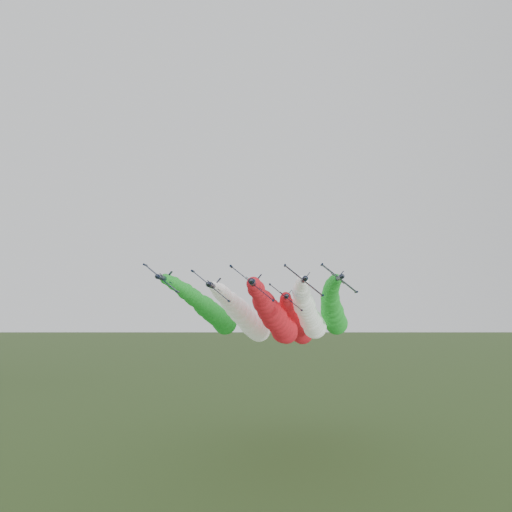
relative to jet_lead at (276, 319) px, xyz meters
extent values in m
cylinder|color=black|center=(-4.07, -48.28, 6.87)|extent=(1.50, 8.74, 1.50)
cone|color=black|center=(-4.07, -53.43, 6.87)|extent=(1.37, 1.75, 1.37)
cone|color=black|center=(-4.07, -43.53, 6.87)|extent=(1.37, 0.87, 1.37)
ellipsoid|color=black|center=(-3.82, -50.23, 7.17)|extent=(0.99, 1.83, 0.95)
cube|color=black|center=(-4.16, -48.48, 6.75)|extent=(7.30, 1.84, 5.98)
cylinder|color=black|center=(-7.77, -48.48, 9.70)|extent=(0.60, 2.52, 0.60)
cylinder|color=black|center=(-0.55, -48.48, 3.81)|extent=(0.60, 2.52, 0.60)
cube|color=black|center=(-3.36, -44.59, 7.73)|extent=(1.52, 1.46, 1.82)
cube|color=black|center=(-3.97, -44.59, 6.98)|extent=(2.92, 1.07, 2.41)
sphere|color=#B1131D|center=(-4.07, -44.89, 6.87)|extent=(2.60, 2.60, 2.60)
sphere|color=#B1131D|center=(-4.05, -41.90, 6.78)|extent=(2.56, 2.56, 2.56)
sphere|color=#B1131D|center=(-4.00, -38.92, 6.61)|extent=(2.98, 2.98, 2.98)
sphere|color=#B1131D|center=(-3.92, -35.94, 6.37)|extent=(3.48, 3.48, 3.48)
sphere|color=#B1131D|center=(-3.81, -32.96, 6.08)|extent=(3.05, 3.05, 3.05)
sphere|color=#B1131D|center=(-3.66, -29.97, 5.75)|extent=(3.23, 3.23, 3.23)
sphere|color=#B1131D|center=(-3.48, -26.99, 5.37)|extent=(3.39, 3.39, 3.39)
sphere|color=#B1131D|center=(-3.27, -24.01, 4.95)|extent=(3.95, 3.95, 3.95)
sphere|color=#B1131D|center=(-3.03, -21.02, 4.50)|extent=(4.84, 4.84, 4.84)
sphere|color=#B1131D|center=(-2.75, -18.04, 4.00)|extent=(5.29, 5.29, 5.29)
sphere|color=#B1131D|center=(-2.44, -15.06, 3.48)|extent=(4.46, 4.46, 4.46)
sphere|color=#B1131D|center=(-2.10, -12.08, 2.92)|extent=(5.31, 5.31, 5.31)
sphere|color=#B1131D|center=(-1.73, -9.09, 2.33)|extent=(6.12, 6.12, 6.12)
sphere|color=#B1131D|center=(-1.32, -6.11, 1.71)|extent=(5.66, 5.66, 5.66)
sphere|color=#B1131D|center=(-0.88, -3.13, 1.06)|extent=(6.48, 6.48, 6.48)
sphere|color=#B1131D|center=(-0.41, -0.14, 0.38)|extent=(6.97, 6.97, 6.97)
sphere|color=#B1131D|center=(0.09, 2.84, -0.32)|extent=(5.76, 5.76, 5.76)
sphere|color=#B1131D|center=(0.63, 5.82, -1.05)|extent=(6.30, 6.30, 6.30)
sphere|color=#B1131D|center=(1.20, 8.80, -1.81)|extent=(6.86, 6.86, 6.86)
sphere|color=#B1131D|center=(1.80, 11.79, -2.60)|extent=(6.86, 6.86, 6.86)
sphere|color=#B1131D|center=(2.43, 14.77, -3.40)|extent=(7.89, 7.89, 7.89)
sphere|color=#B1131D|center=(3.10, 17.75, -4.24)|extent=(6.86, 6.86, 6.86)
cylinder|color=black|center=(-12.73, -36.36, 7.05)|extent=(1.50, 8.74, 1.50)
cone|color=black|center=(-12.73, -41.51, 7.05)|extent=(1.37, 1.75, 1.37)
cone|color=black|center=(-12.73, -31.60, 7.05)|extent=(1.37, 0.87, 1.37)
ellipsoid|color=black|center=(-12.48, -38.30, 7.35)|extent=(0.99, 1.83, 0.95)
cube|color=black|center=(-12.82, -36.56, 6.93)|extent=(7.30, 1.84, 5.98)
cylinder|color=black|center=(-16.43, -36.56, 9.88)|extent=(0.60, 2.52, 0.60)
cylinder|color=black|center=(-9.21, -36.56, 3.99)|extent=(0.60, 2.52, 0.60)
cube|color=black|center=(-12.02, -32.67, 7.91)|extent=(1.52, 1.46, 1.82)
cube|color=black|center=(-12.63, -32.67, 7.16)|extent=(2.92, 1.07, 2.41)
sphere|color=white|center=(-12.73, -32.96, 7.05)|extent=(2.07, 2.07, 2.07)
sphere|color=white|center=(-12.71, -29.98, 6.96)|extent=(2.54, 2.54, 2.54)
sphere|color=white|center=(-12.66, -27.00, 6.79)|extent=(2.80, 2.80, 2.80)
sphere|color=white|center=(-12.58, -24.02, 6.55)|extent=(3.44, 3.44, 3.44)
sphere|color=white|center=(-12.47, -21.03, 6.26)|extent=(3.63, 3.63, 3.63)
sphere|color=white|center=(-12.32, -18.05, 5.93)|extent=(3.83, 3.83, 3.83)
sphere|color=white|center=(-12.14, -15.07, 5.55)|extent=(3.62, 3.62, 3.62)
sphere|color=white|center=(-11.93, -12.08, 5.13)|extent=(3.96, 3.96, 3.96)
sphere|color=white|center=(-11.69, -9.10, 4.67)|extent=(4.81, 4.81, 4.81)
sphere|color=white|center=(-11.41, -6.12, 4.18)|extent=(4.41, 4.41, 4.41)
sphere|color=white|center=(-11.10, -3.14, 3.66)|extent=(5.22, 5.22, 5.22)
sphere|color=white|center=(-10.76, -0.15, 3.10)|extent=(5.91, 5.91, 5.91)
sphere|color=white|center=(-10.39, 2.83, 2.51)|extent=(5.34, 5.34, 5.34)
sphere|color=white|center=(-9.98, 5.81, 1.89)|extent=(6.36, 6.36, 6.36)
sphere|color=white|center=(-9.54, 8.80, 1.24)|extent=(5.66, 5.66, 5.66)
sphere|color=white|center=(-9.07, 11.78, 0.56)|extent=(6.58, 6.58, 6.58)
sphere|color=white|center=(-8.57, 14.76, -0.14)|extent=(6.15, 6.15, 6.15)
sphere|color=white|center=(-8.03, 17.74, -0.87)|extent=(7.17, 7.17, 7.17)
sphere|color=white|center=(-7.46, 20.73, -1.63)|extent=(7.66, 7.66, 7.66)
sphere|color=white|center=(-6.86, 23.71, -2.42)|extent=(7.55, 7.55, 7.55)
sphere|color=white|center=(-6.23, 26.69, -3.23)|extent=(7.64, 7.64, 7.64)
sphere|color=white|center=(-5.56, 29.67, -4.06)|extent=(7.39, 7.39, 7.39)
cylinder|color=black|center=(5.44, -36.34, 8.12)|extent=(1.50, 8.74, 1.50)
cone|color=black|center=(5.44, -41.48, 8.12)|extent=(1.37, 1.75, 1.37)
cone|color=black|center=(5.44, -31.58, 8.12)|extent=(1.37, 0.87, 1.37)
ellipsoid|color=black|center=(5.69, -38.28, 8.42)|extent=(0.99, 1.83, 0.95)
cube|color=black|center=(5.35, -36.53, 8.00)|extent=(7.30, 1.84, 5.98)
cylinder|color=black|center=(1.74, -36.53, 10.95)|extent=(0.60, 2.52, 0.60)
cylinder|color=black|center=(8.96, -36.53, 5.06)|extent=(0.60, 2.52, 0.60)
cube|color=black|center=(6.15, -32.65, 8.98)|extent=(1.52, 1.46, 1.82)
cube|color=black|center=(5.53, -32.65, 8.23)|extent=(2.92, 1.07, 2.41)
sphere|color=white|center=(5.44, -32.94, 8.12)|extent=(2.23, 2.23, 2.23)
sphere|color=white|center=(5.46, -29.95, 8.03)|extent=(2.77, 2.77, 2.77)
sphere|color=white|center=(5.51, -26.97, 7.86)|extent=(2.76, 2.76, 2.76)
sphere|color=white|center=(5.59, -23.99, 7.62)|extent=(2.87, 2.87, 2.87)
sphere|color=white|center=(5.70, -21.01, 7.33)|extent=(3.56, 3.56, 3.56)
sphere|color=white|center=(5.85, -18.02, 7.00)|extent=(3.98, 3.98, 3.98)
sphere|color=white|center=(6.03, -15.04, 6.62)|extent=(4.38, 4.38, 4.38)
sphere|color=white|center=(6.24, -12.06, 6.20)|extent=(4.08, 4.08, 4.08)
sphere|color=white|center=(6.48, -9.08, 5.75)|extent=(3.90, 3.90, 3.90)
sphere|color=white|center=(6.76, -6.09, 5.25)|extent=(4.78, 4.78, 4.78)
sphere|color=white|center=(7.07, -3.11, 4.73)|extent=(5.45, 5.45, 5.45)
sphere|color=white|center=(7.41, -0.13, 4.17)|extent=(5.73, 5.73, 5.73)
sphere|color=white|center=(7.78, 2.86, 3.58)|extent=(6.08, 6.08, 6.08)
sphere|color=white|center=(8.19, 5.84, 2.96)|extent=(4.99, 4.99, 4.99)
sphere|color=white|center=(8.63, 8.82, 2.31)|extent=(5.60, 5.60, 5.60)
sphere|color=white|center=(9.10, 11.80, 1.64)|extent=(5.92, 5.92, 5.92)
sphere|color=white|center=(9.60, 14.79, 0.93)|extent=(5.83, 5.83, 5.83)
sphere|color=white|center=(10.14, 17.77, 0.20)|extent=(6.05, 6.05, 6.05)
sphere|color=white|center=(10.71, 20.75, -0.56)|extent=(7.02, 7.02, 7.02)
sphere|color=white|center=(11.31, 23.74, -1.34)|extent=(6.76, 6.76, 6.76)
sphere|color=white|center=(11.94, 26.72, -2.15)|extent=(6.84, 6.84, 6.84)
sphere|color=white|center=(12.61, 29.70, -2.99)|extent=(7.56, 7.56, 7.56)
cylinder|color=black|center=(-24.76, -26.86, 9.23)|extent=(1.50, 8.74, 1.50)
cone|color=black|center=(-24.76, -32.01, 9.23)|extent=(1.37, 1.75, 1.37)
cone|color=black|center=(-24.76, -22.10, 9.23)|extent=(1.37, 0.87, 1.37)
ellipsoid|color=black|center=(-24.52, -28.80, 9.53)|extent=(0.99, 1.83, 0.95)
cube|color=black|center=(-24.86, -27.05, 9.12)|extent=(7.30, 1.84, 5.98)
cylinder|color=black|center=(-28.47, -27.05, 12.06)|extent=(0.60, 2.52, 0.60)
cylinder|color=black|center=(-21.24, -27.05, 6.17)|extent=(0.60, 2.52, 0.60)
cube|color=black|center=(-24.06, -23.17, 10.10)|extent=(1.52, 1.46, 1.82)
cube|color=black|center=(-24.67, -23.17, 9.34)|extent=(2.92, 1.07, 2.41)
sphere|color=#1A8924|center=(-24.76, -23.46, 9.23)|extent=(2.39, 2.39, 2.39)
sphere|color=#1A8924|center=(-24.75, -20.48, 9.15)|extent=(2.56, 2.56, 2.56)
sphere|color=#1A8924|center=(-24.70, -17.49, 8.97)|extent=(2.79, 2.79, 2.79)
sphere|color=#1A8924|center=(-24.62, -14.51, 8.74)|extent=(3.30, 3.30, 3.30)
sphere|color=#1A8924|center=(-24.50, -11.53, 8.45)|extent=(3.17, 3.17, 3.17)
sphere|color=#1A8924|center=(-24.36, -8.55, 8.11)|extent=(3.36, 3.36, 3.36)
sphere|color=#1A8924|center=(-24.18, -5.56, 7.73)|extent=(3.74, 3.74, 3.74)
sphere|color=#1A8924|center=(-23.97, -2.58, 7.32)|extent=(4.36, 4.36, 4.36)
sphere|color=#1A8924|center=(-23.72, 0.40, 6.86)|extent=(4.05, 4.05, 4.05)
sphere|color=#1A8924|center=(-23.45, 3.39, 6.37)|extent=(4.57, 4.57, 4.57)
sphere|color=#1A8924|center=(-23.14, 6.37, 5.84)|extent=(4.83, 4.83, 4.83)
sphere|color=#1A8924|center=(-22.80, 9.35, 5.28)|extent=(4.61, 4.61, 4.61)
sphere|color=#1A8924|center=(-22.42, 12.33, 4.70)|extent=(4.75, 4.75, 4.75)
sphere|color=#1A8924|center=(-22.02, 15.32, 4.08)|extent=(5.73, 5.73, 5.73)
sphere|color=#1A8924|center=(-21.58, 18.30, 3.43)|extent=(6.23, 6.23, 6.23)
sphere|color=#1A8924|center=(-21.11, 21.28, 2.75)|extent=(6.06, 6.06, 6.06)
sphere|color=#1A8924|center=(-20.60, 24.27, 2.04)|extent=(6.51, 6.51, 6.51)
sphere|color=#1A8924|center=(-20.07, 27.25, 1.31)|extent=(6.54, 6.54, 6.54)
sphere|color=#1A8924|center=(-19.50, 30.23, 0.55)|extent=(6.63, 6.63, 6.63)
sphere|color=#1A8924|center=(-18.90, 33.21, -0.23)|extent=(6.58, 6.58, 6.58)
sphere|color=#1A8924|center=(-18.26, 36.20, -1.04)|extent=(7.44, 7.44, 7.44)
sphere|color=#1A8924|center=(-17.60, 39.18, -1.87)|extent=(8.08, 8.08, 8.08)
cylinder|color=black|center=(13.55, -26.84, 9.15)|extent=(1.50, 8.74, 1.50)
cone|color=black|center=(13.55, -31.98, 9.15)|extent=(1.37, 1.75, 1.37)
cone|color=black|center=(13.55, -22.08, 9.15)|extent=(1.37, 0.87, 1.37)
ellipsoid|color=black|center=(13.79, -28.78, 9.45)|extent=(0.99, 1.83, 0.95)
cube|color=black|center=(13.45, -27.03, 9.04)|extent=(7.30, 1.84, 5.98)
cylinder|color=black|center=(9.84, -27.03, 11.98)|extent=(0.60, 2.52, 0.60)
cylinder|color=black|center=(17.07, -27.03, 6.09)|extent=(0.60, 2.52, 0.60)
cube|color=black|center=(14.25, -23.15, 10.02)|extent=(1.52, 1.46, 1.82)
cube|color=black|center=(13.64, -23.15, 9.26)|extent=(2.92, 1.07, 2.41)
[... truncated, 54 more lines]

